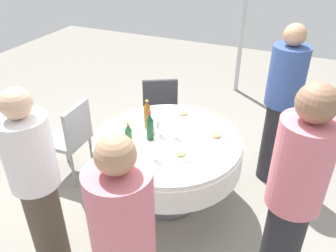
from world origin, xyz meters
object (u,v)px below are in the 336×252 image
object	(u,v)px
plate_far	(217,137)
bottle_amber_left	(147,115)
wine_glass_front	(155,149)
chair_east	(160,104)
person_rear	(292,201)
chair_front	(71,135)
bottle_dark_green_rear	(150,127)
plate_inner	(180,155)
person_north	(281,105)
dining_table	(168,152)
plate_mid	(184,115)
wine_glass_south	(175,128)
person_south	(36,183)
bottle_green_north	(129,139)
wine_glass_right	(159,125)

from	to	relation	value
plate_far	bottle_amber_left	bearing A→B (deg)	98.24
wine_glass_front	chair_east	xyz separation A→B (m)	(1.28, 0.56, -0.32)
person_rear	chair_front	bearing A→B (deg)	-76.48
bottle_dark_green_rear	plate_inner	size ratio (longest dim) A/B	1.28
person_north	dining_table	bearing A→B (deg)	-90.00
plate_mid	plate_inner	world-z (taller)	same
wine_glass_south	plate_far	xyz separation A→B (m)	(0.15, -0.34, -0.09)
plate_inner	chair_east	xyz separation A→B (m)	(1.16, 0.73, -0.23)
dining_table	person_south	world-z (taller)	person_south
bottle_amber_left	wine_glass_south	distance (m)	0.31
plate_inner	bottle_amber_left	bearing A→B (deg)	56.93
person_rear	bottle_green_north	bearing A→B (deg)	-73.12
plate_far	chair_east	distance (m)	1.23
person_rear	chair_east	world-z (taller)	person_rear
chair_front	bottle_dark_green_rear	bearing A→B (deg)	-93.89
plate_far	chair_east	xyz separation A→B (m)	(0.78, 0.92, -0.23)
plate_mid	chair_east	bearing A→B (deg)	44.14
person_north	wine_glass_front	bearing A→B (deg)	-79.42
dining_table	bottle_dark_green_rear	world-z (taller)	bottle_dark_green_rear
plate_far	plate_inner	distance (m)	0.43
plate_mid	plate_inner	xyz separation A→B (m)	(-0.64, -0.22, 0.00)
plate_inner	chair_front	xyz separation A→B (m)	(0.16, 1.26, -0.23)
bottle_dark_green_rear	chair_front	world-z (taller)	bottle_dark_green_rear
person_rear	chair_east	bearing A→B (deg)	-105.97
wine_glass_right	person_rear	world-z (taller)	person_rear
bottle_amber_left	bottle_green_north	size ratio (longest dim) A/B	0.97
dining_table	plate_mid	xyz separation A→B (m)	(0.44, 0.02, 0.16)
wine_glass_right	chair_front	distance (m)	1.03
chair_front	plate_inner	bearing A→B (deg)	-99.31
bottle_amber_left	plate_far	size ratio (longest dim) A/B	1.35
plate_inner	person_north	world-z (taller)	person_north
wine_glass_south	person_north	world-z (taller)	person_north
plate_far	person_rear	distance (m)	1.04
plate_inner	chair_east	world-z (taller)	chair_east
wine_glass_south	wine_glass_right	xyz separation A→B (m)	(-0.01, 0.14, 0.01)
plate_far	person_south	xyz separation A→B (m)	(-1.19, 0.97, 0.06)
bottle_amber_left	wine_glass_right	distance (m)	0.17
person_rear	chair_east	xyz separation A→B (m)	(1.52, 1.63, -0.38)
wine_glass_right	plate_far	world-z (taller)	wine_glass_right
wine_glass_right	wine_glass_front	size ratio (longest dim) A/B	1.08
wine_glass_south	wine_glass_front	distance (m)	0.36
chair_east	plate_mid	bearing A→B (deg)	-74.66
wine_glass_right	person_north	world-z (taller)	person_north
dining_table	person_rear	distance (m)	1.27
person_south	bottle_dark_green_rear	bearing A→B (deg)	-85.04
bottle_green_north	chair_front	distance (m)	0.97
wine_glass_south	chair_east	size ratio (longest dim) A/B	0.16
bottle_dark_green_rear	person_rear	size ratio (longest dim) A/B	0.16
wine_glass_right	bottle_dark_green_rear	bearing A→B (deg)	151.90
wine_glass_front	person_rear	xyz separation A→B (m)	(-0.24, -1.07, 0.06)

